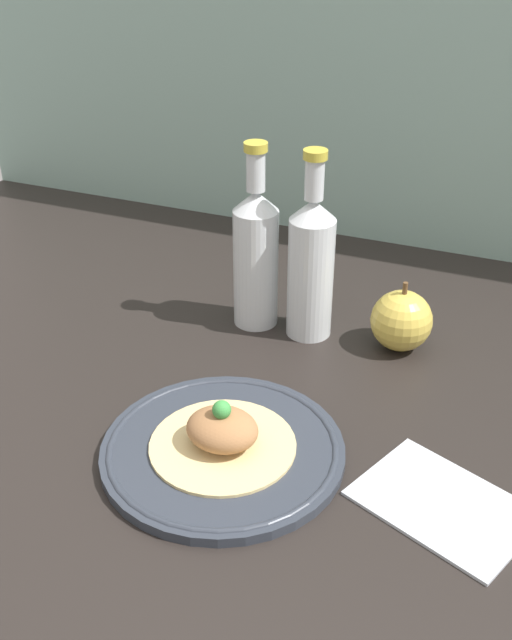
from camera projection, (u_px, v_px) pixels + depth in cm
name	position (u px, v px, depth cm)	size (l,w,h in cm)	color
ground_plane	(313.00, 418.00, 95.64)	(180.00, 110.00, 4.00)	black
wall_backsplash	(433.00, 8.00, 116.94)	(180.00, 3.00, 80.00)	#84A399
plate	(223.00, 449.00, 86.02)	(28.16, 28.16, 1.51)	#2D333D
plated_food	(222.00, 434.00, 84.83)	(16.92, 16.92, 6.34)	#D6BC7F
cider_bottle_left	(256.00, 254.00, 107.04)	(6.53, 6.53, 27.43)	silver
cider_bottle_right	(311.00, 264.00, 104.30)	(6.53, 6.53, 27.43)	silver
apple	(401.00, 321.00, 104.24)	(8.65, 8.65, 10.30)	gold
napkin	(443.00, 503.00, 79.19)	(21.02, 18.22, 0.80)	#B7BCC6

